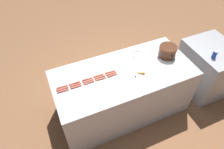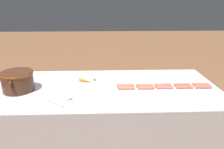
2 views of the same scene
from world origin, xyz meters
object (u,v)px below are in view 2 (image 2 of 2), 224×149
at_px(hot_dog_4, 127,88).
at_px(hot_dog_7, 163,86).
at_px(hot_dog_12, 163,85).
at_px(hot_dog_1, 185,87).
at_px(hot_dog_3, 146,88).
at_px(hot_dog_9, 125,87).
at_px(serving_spoon, 64,100).
at_px(hot_dog_0, 203,87).
at_px(hot_dog_8, 145,86).
at_px(hot_dog_14, 126,85).
at_px(hot_dog_6, 183,86).
at_px(carrot, 87,81).
at_px(hot_dog_13, 144,85).
at_px(bean_pot, 18,80).
at_px(hot_dog_10, 200,84).
at_px(hot_dog_5, 203,86).
at_px(hot_dog_2, 165,88).
at_px(hot_dog_11, 182,84).

height_order(hot_dog_4, hot_dog_7, same).
bearing_deg(hot_dog_7, hot_dog_12, -5.51).
xyz_separation_m(hot_dog_1, hot_dog_3, (-0.00, 0.35, 0.00)).
bearing_deg(hot_dog_9, serving_spoon, 114.72).
distance_m(hot_dog_0, hot_dog_8, 0.53).
xyz_separation_m(hot_dog_3, hot_dog_7, (0.04, -0.17, 0.00)).
bearing_deg(hot_dog_14, hot_dog_6, -93.79).
distance_m(hot_dog_4, carrot, 0.41).
bearing_deg(hot_dog_4, hot_dog_13, -67.25).
height_order(hot_dog_4, hot_dog_14, same).
distance_m(hot_dog_8, hot_dog_13, 0.04).
xyz_separation_m(hot_dog_13, hot_dog_14, (0.00, 0.18, 0.00)).
height_order(hot_dog_0, hot_dog_12, same).
bearing_deg(bean_pot, hot_dog_10, -88.02).
xyz_separation_m(hot_dog_7, hot_dog_12, (0.04, -0.00, 0.00)).
bearing_deg(hot_dog_3, serving_spoon, 105.91).
xyz_separation_m(hot_dog_5, bean_pot, (-0.02, 1.67, 0.09)).
bearing_deg(hot_dog_1, hot_dog_12, 67.97).
bearing_deg(hot_dog_8, hot_dog_0, -94.26).
xyz_separation_m(hot_dog_3, hot_dog_9, (0.04, 0.18, 0.00)).
height_order(hot_dog_2, hot_dog_8, same).
bearing_deg(hot_dog_5, hot_dog_13, 85.83).
bearing_deg(hot_dog_3, bean_pot, 89.15).
relative_size(hot_dog_10, hot_dog_11, 1.00).
relative_size(hot_dog_4, bean_pot, 0.47).
relative_size(hot_dog_4, hot_dog_14, 1.00).
bearing_deg(serving_spoon, carrot, -22.16).
distance_m(hot_dog_9, hot_dog_12, 0.36).
height_order(hot_dog_14, serving_spoon, hot_dog_14).
bearing_deg(hot_dog_12, hot_dog_7, 174.49).
height_order(hot_dog_0, hot_dog_6, same).
bearing_deg(hot_dog_10, hot_dog_6, 100.82).
bearing_deg(hot_dog_4, hot_dog_14, 1.28).
height_order(hot_dog_14, bean_pot, bean_pot).
bearing_deg(hot_dog_8, hot_dog_13, -2.70).
distance_m(hot_dog_4, hot_dog_9, 0.04).
xyz_separation_m(hot_dog_8, hot_dog_10, (0.04, -0.53, 0.00)).
xyz_separation_m(hot_dog_2, hot_dog_8, (0.04, 0.18, 0.00)).
distance_m(hot_dog_8, hot_dog_14, 0.18).
height_order(hot_dog_12, carrot, carrot).
distance_m(hot_dog_4, hot_dog_10, 0.71).
xyz_separation_m(hot_dog_6, hot_dog_7, (-0.00, 0.18, 0.00)).
relative_size(hot_dog_5, carrot, 0.96).
distance_m(hot_dog_1, hot_dog_2, 0.18).
height_order(hot_dog_13, carrot, carrot).
xyz_separation_m(hot_dog_5, hot_dog_9, (0.00, 0.72, 0.00)).
xyz_separation_m(hot_dog_10, serving_spoon, (-0.27, 1.23, -0.00)).
height_order(hot_dog_5, hot_dog_6, same).
relative_size(hot_dog_13, carrot, 0.96).
xyz_separation_m(hot_dog_1, bean_pot, (0.01, 1.49, 0.09)).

